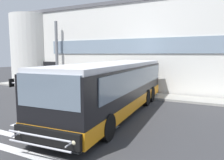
% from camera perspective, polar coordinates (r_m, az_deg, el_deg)
% --- Properties ---
extents(ground_plane, '(80.00, 90.00, 0.02)m').
position_cam_1_polar(ground_plane, '(13.68, -10.07, -6.63)').
color(ground_plane, '#353538').
rests_on(ground_plane, ground).
extents(bay_paint_stripes, '(4.40, 3.96, 0.01)m').
position_cam_1_polar(bay_paint_stripes, '(9.35, -16.02, -13.08)').
color(bay_paint_stripes, silver).
rests_on(bay_paint_stripes, ground).
extents(terminal_building, '(23.46, 13.80, 7.55)m').
position_cam_1_polar(terminal_building, '(23.87, 5.64, 8.27)').
color(terminal_building, silver).
rests_on(terminal_building, ground).
extents(boarding_curb, '(25.66, 2.00, 0.15)m').
position_cam_1_polar(boarding_curb, '(17.63, -0.59, -3.21)').
color(boarding_curb, '#9E9B93').
rests_on(boarding_curb, ground).
extents(entry_support_column, '(0.28, 0.28, 6.06)m').
position_cam_1_polar(entry_support_column, '(21.30, -14.36, 6.69)').
color(entry_support_column, slate).
rests_on(entry_support_column, boarding_curb).
extents(bus_main_foreground, '(3.40, 11.56, 2.70)m').
position_cam_1_polar(bus_main_foreground, '(11.56, 0.73, -2.20)').
color(bus_main_foreground, black).
rests_on(bus_main_foreground, ground).
extents(passenger_near_column, '(0.59, 0.39, 1.68)m').
position_cam_1_polar(passenger_near_column, '(20.51, -13.42, 0.94)').
color(passenger_near_column, '#4C4233').
rests_on(passenger_near_column, boarding_curb).
extents(passenger_by_doorway, '(0.59, 0.27, 1.68)m').
position_cam_1_polar(passenger_by_doorway, '(19.62, -11.29, 0.64)').
color(passenger_by_doorway, '#4C4233').
rests_on(passenger_by_doorway, boarding_curb).
extents(safety_bollard_yellow, '(0.18, 0.18, 0.90)m').
position_cam_1_polar(safety_bollard_yellow, '(17.19, -6.23, -2.25)').
color(safety_bollard_yellow, yellow).
rests_on(safety_bollard_yellow, ground).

